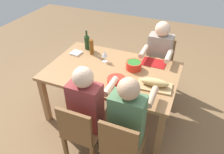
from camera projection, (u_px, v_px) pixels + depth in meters
ground_plane at (112, 112)px, 3.24m from camera, size 8.00×8.00×0.00m
dining_table at (112, 75)px, 2.86m from camera, size 1.66×1.07×0.74m
chair_near_left at (159, 62)px, 3.47m from camera, size 0.40×0.40×0.85m
diner_near_left at (158, 56)px, 3.20m from camera, size 0.41×0.53×1.20m
chair_far_left at (121, 145)px, 2.17m from camera, size 0.40×0.40×0.85m
diner_far_left at (128, 117)px, 2.19m from camera, size 0.41×0.53×1.20m
chair_far_center at (81, 131)px, 2.32m from camera, size 0.40×0.40×0.85m
diner_far_center at (88, 105)px, 2.33m from camera, size 0.41×0.53×1.20m
serving_bowl_greens at (134, 65)px, 2.80m from camera, size 0.20×0.20×0.10m
serving_bowl_pasta at (117, 81)px, 2.52m from camera, size 0.22×0.22×0.09m
cutting_board at (154, 86)px, 2.52m from camera, size 0.42×0.25×0.02m
bread_loaf at (155, 82)px, 2.49m from camera, size 0.33×0.13×0.09m
wine_bottle at (87, 42)px, 3.22m from camera, size 0.08×0.08×0.29m
beer_bottle at (92, 47)px, 3.10m from camera, size 0.06×0.06×0.22m
wine_glass at (105, 54)px, 2.92m from camera, size 0.08×0.08×0.17m
placemat_near_left at (154, 63)px, 2.95m from camera, size 0.32×0.23×0.01m
cup_far_left at (133, 88)px, 2.44m from camera, size 0.07×0.07×0.08m
fork_far_center at (89, 83)px, 2.57m from camera, size 0.03×0.17×0.01m
carving_knife at (83, 71)px, 2.79m from camera, size 0.19×0.16×0.01m
napkin_stack at (76, 53)px, 3.16m from camera, size 0.15×0.15×0.02m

